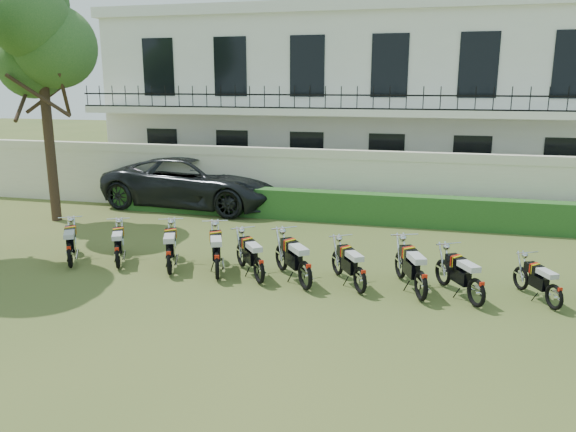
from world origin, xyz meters
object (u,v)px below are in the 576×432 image
motorcycle_3 (217,259)px  motorcycle_7 (421,278)px  motorcycle_9 (555,291)px  motorcycle_0 (69,250)px  suv (197,182)px  motorcycle_4 (259,264)px  motorcycle_8 (477,286)px  tree_west_near (40,38)px  motorcycle_6 (360,274)px  motorcycle_5 (305,268)px  motorcycle_1 (117,251)px  motorcycle_2 (169,255)px

motorcycle_3 → motorcycle_7: motorcycle_7 is taller
motorcycle_9 → motorcycle_0: bearing=155.0°
motorcycle_0 → motorcycle_9: size_ratio=1.09×
motorcycle_3 → suv: size_ratio=0.29×
motorcycle_3 → motorcycle_4: (1.03, -0.01, -0.03)m
motorcycle_3 → motorcycle_8: 5.78m
tree_west_near → suv: 6.95m
motorcycle_3 → motorcycle_4: motorcycle_3 is taller
motorcycle_0 → motorcycle_6: size_ratio=1.02×
tree_west_near → motorcycle_7: 13.87m
motorcycle_9 → motorcycle_3: bearing=154.4°
tree_west_near → motorcycle_3: size_ratio=4.07×
motorcycle_0 → suv: (0.19, 7.45, 0.46)m
suv → tree_west_near: bearing=134.8°
motorcycle_5 → motorcycle_9: motorcycle_5 is taller
tree_west_near → suv: bearing=40.5°
motorcycle_7 → motorcycle_1: bearing=156.7°
motorcycle_6 → motorcycle_2: bearing=147.0°
motorcycle_6 → suv: (-7.03, 7.39, 0.47)m
motorcycle_0 → suv: suv is taller
motorcycle_5 → motorcycle_8: (3.62, -0.07, -0.04)m
motorcycle_5 → motorcycle_7: size_ratio=0.88×
motorcycle_9 → motorcycle_1: bearing=153.6°
motorcycle_3 → motorcycle_4: bearing=-23.4°
suv → motorcycle_1: bearing=-167.9°
motorcycle_1 → motorcycle_2: bearing=-31.9°
motorcycle_8 → motorcycle_9: (1.53, 0.25, -0.06)m
tree_west_near → suv: (3.71, 3.17, -4.95)m
motorcycle_5 → motorcycle_7: (2.51, -0.01, -0.01)m
motorcycle_9 → motorcycle_2: bearing=154.2°
motorcycle_4 → motorcycle_9: size_ratio=1.04×
motorcycle_1 → motorcycle_8: 8.46m
motorcycle_2 → motorcycle_7: size_ratio=0.97×
motorcycle_4 → motorcycle_6: size_ratio=0.97×
motorcycle_2 → motorcycle_9: bearing=-22.6°
motorcycle_2 → motorcycle_4: size_ratio=1.18×
motorcycle_7 → motorcycle_9: bearing=-16.7°
tree_west_near → motorcycle_1: bearing=-40.7°
motorcycle_6 → suv: 10.21m
motorcycle_0 → motorcycle_3: bearing=-30.0°
motorcycle_8 → suv: 12.10m
motorcycle_4 → motorcycle_5: 1.13m
tree_west_near → motorcycle_5: tree_west_near is taller
motorcycle_5 → motorcycle_6: (1.21, 0.09, -0.05)m
motorcycle_4 → motorcycle_6: bearing=-38.0°
motorcycle_0 → motorcycle_6: 7.22m
motorcycle_6 → motorcycle_7: 1.31m
tree_west_near → motorcycle_1: tree_west_near is taller
motorcycle_0 → motorcycle_8: (9.63, -0.10, -0.00)m
motorcycle_0 → motorcycle_9: motorcycle_0 is taller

